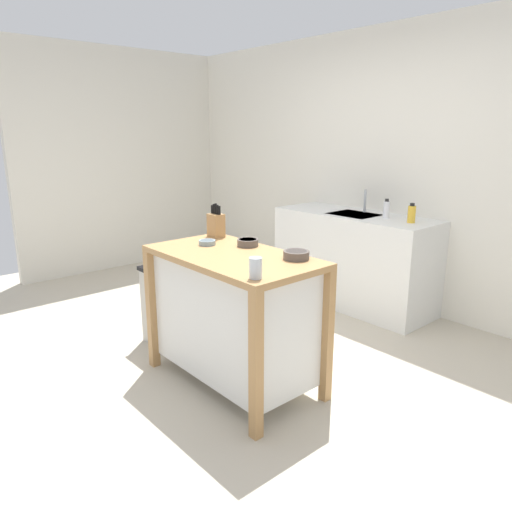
{
  "coord_description": "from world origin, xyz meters",
  "views": [
    {
      "loc": [
        2.52,
        -1.96,
        1.67
      ],
      "look_at": [
        0.22,
        0.06,
        0.85
      ],
      "focal_mm": 33.37,
      "sensor_mm": 36.0,
      "label": 1
    }
  ],
  "objects_px": {
    "kitchen_island": "(233,312)",
    "trash_bin": "(166,306)",
    "drinking_cup": "(256,268)",
    "sink_faucet": "(365,201)",
    "knife_block": "(216,224)",
    "bowl_ceramic_small": "(207,242)",
    "bowl_ceramic_wide": "(248,242)",
    "bottle_hand_soap": "(412,214)",
    "bottle_dish_soap": "(386,209)",
    "bowl_stoneware_deep": "(296,255)"
  },
  "relations": [
    {
      "from": "kitchen_island",
      "to": "bottle_hand_soap",
      "type": "xyz_separation_m",
      "value": [
        0.16,
        1.83,
        0.47
      ]
    },
    {
      "from": "kitchen_island",
      "to": "bowl_ceramic_small",
      "type": "xyz_separation_m",
      "value": [
        -0.3,
        0.02,
        0.42
      ]
    },
    {
      "from": "drinking_cup",
      "to": "sink_faucet",
      "type": "height_order",
      "value": "sink_faucet"
    },
    {
      "from": "bowl_ceramic_wide",
      "to": "trash_bin",
      "type": "height_order",
      "value": "bowl_ceramic_wide"
    },
    {
      "from": "bowl_ceramic_small",
      "to": "sink_faucet",
      "type": "relative_size",
      "value": 0.52
    },
    {
      "from": "bowl_stoneware_deep",
      "to": "bottle_dish_soap",
      "type": "relative_size",
      "value": 0.92
    },
    {
      "from": "drinking_cup",
      "to": "bottle_hand_soap",
      "type": "relative_size",
      "value": 0.67
    },
    {
      "from": "knife_block",
      "to": "bottle_hand_soap",
      "type": "distance_m",
      "value": 1.73
    },
    {
      "from": "bowl_ceramic_wide",
      "to": "bowl_ceramic_small",
      "type": "relative_size",
      "value": 1.25
    },
    {
      "from": "knife_block",
      "to": "bottle_hand_soap",
      "type": "relative_size",
      "value": 1.46
    },
    {
      "from": "knife_block",
      "to": "sink_faucet",
      "type": "xyz_separation_m",
      "value": [
        0.04,
        1.75,
        0.01
      ]
    },
    {
      "from": "kitchen_island",
      "to": "bowl_ceramic_wide",
      "type": "height_order",
      "value": "bowl_ceramic_wide"
    },
    {
      "from": "bowl_ceramic_wide",
      "to": "sink_faucet",
      "type": "xyz_separation_m",
      "value": [
        -0.33,
        1.76,
        0.08
      ]
    },
    {
      "from": "trash_bin",
      "to": "bowl_ceramic_small",
      "type": "bearing_deg",
      "value": 4.65
    },
    {
      "from": "bowl_ceramic_wide",
      "to": "bowl_ceramic_small",
      "type": "height_order",
      "value": "bowl_ceramic_wide"
    },
    {
      "from": "bottle_hand_soap",
      "to": "bowl_stoneware_deep",
      "type": "bearing_deg",
      "value": -83.2
    },
    {
      "from": "trash_bin",
      "to": "bottle_hand_soap",
      "type": "relative_size",
      "value": 3.73
    },
    {
      "from": "drinking_cup",
      "to": "trash_bin",
      "type": "bearing_deg",
      "value": 170.99
    },
    {
      "from": "bowl_ceramic_small",
      "to": "bottle_hand_soap",
      "type": "relative_size",
      "value": 0.68
    },
    {
      "from": "bowl_stoneware_deep",
      "to": "bottle_dish_soap",
      "type": "height_order",
      "value": "bottle_dish_soap"
    },
    {
      "from": "kitchen_island",
      "to": "bottle_dish_soap",
      "type": "xyz_separation_m",
      "value": [
        -0.11,
        1.86,
        0.47
      ]
    },
    {
      "from": "knife_block",
      "to": "bottle_dish_soap",
      "type": "relative_size",
      "value": 1.42
    },
    {
      "from": "bowl_ceramic_wide",
      "to": "bottle_dish_soap",
      "type": "distance_m",
      "value": 1.65
    },
    {
      "from": "knife_block",
      "to": "bottle_dish_soap",
      "type": "height_order",
      "value": "knife_block"
    },
    {
      "from": "knife_block",
      "to": "drinking_cup",
      "type": "height_order",
      "value": "knife_block"
    },
    {
      "from": "kitchen_island",
      "to": "sink_faucet",
      "type": "height_order",
      "value": "sink_faucet"
    },
    {
      "from": "kitchen_island",
      "to": "trash_bin",
      "type": "xyz_separation_m",
      "value": [
        -0.83,
        -0.02,
        -0.19
      ]
    },
    {
      "from": "knife_block",
      "to": "bowl_ceramic_small",
      "type": "distance_m",
      "value": 0.27
    },
    {
      "from": "kitchen_island",
      "to": "bottle_dish_soap",
      "type": "height_order",
      "value": "bottle_dish_soap"
    },
    {
      "from": "bowl_ceramic_small",
      "to": "bottle_dish_soap",
      "type": "relative_size",
      "value": 0.66
    },
    {
      "from": "kitchen_island",
      "to": "bowl_ceramic_small",
      "type": "height_order",
      "value": "bowl_ceramic_small"
    },
    {
      "from": "bottle_hand_soap",
      "to": "bowl_ceramic_wide",
      "type": "bearing_deg",
      "value": -99.09
    },
    {
      "from": "bowl_ceramic_wide",
      "to": "bottle_hand_soap",
      "type": "height_order",
      "value": "bottle_hand_soap"
    },
    {
      "from": "bottle_hand_soap",
      "to": "bottle_dish_soap",
      "type": "relative_size",
      "value": 0.97
    },
    {
      "from": "drinking_cup",
      "to": "trash_bin",
      "type": "xyz_separation_m",
      "value": [
        -1.32,
        0.21,
        -0.64
      ]
    },
    {
      "from": "kitchen_island",
      "to": "bowl_ceramic_wide",
      "type": "distance_m",
      "value": 0.48
    },
    {
      "from": "bowl_stoneware_deep",
      "to": "trash_bin",
      "type": "bearing_deg",
      "value": -168.74
    },
    {
      "from": "bowl_ceramic_wide",
      "to": "bowl_stoneware_deep",
      "type": "bearing_deg",
      "value": 0.66
    },
    {
      "from": "drinking_cup",
      "to": "bottle_dish_soap",
      "type": "xyz_separation_m",
      "value": [
        -0.6,
        2.09,
        0.02
      ]
    },
    {
      "from": "kitchen_island",
      "to": "bowl_stoneware_deep",
      "type": "height_order",
      "value": "bowl_stoneware_deep"
    },
    {
      "from": "knife_block",
      "to": "drinking_cup",
      "type": "bearing_deg",
      "value": -25.32
    },
    {
      "from": "kitchen_island",
      "to": "bowl_stoneware_deep",
      "type": "xyz_separation_m",
      "value": [
        0.36,
        0.21,
        0.42
      ]
    },
    {
      "from": "bottle_dish_soap",
      "to": "kitchen_island",
      "type": "bearing_deg",
      "value": -86.62
    },
    {
      "from": "bowl_ceramic_wide",
      "to": "bottle_dish_soap",
      "type": "bearing_deg",
      "value": 90.49
    },
    {
      "from": "kitchen_island",
      "to": "sink_faucet",
      "type": "xyz_separation_m",
      "value": [
        -0.43,
        1.97,
        0.5
      ]
    },
    {
      "from": "drinking_cup",
      "to": "knife_block",
      "type": "bearing_deg",
      "value": 154.68
    },
    {
      "from": "drinking_cup",
      "to": "bottle_hand_soap",
      "type": "bearing_deg",
      "value": 98.91
    },
    {
      "from": "bottle_dish_soap",
      "to": "bowl_stoneware_deep",
      "type": "bearing_deg",
      "value": -74.21
    },
    {
      "from": "sink_faucet",
      "to": "bottle_hand_soap",
      "type": "relative_size",
      "value": 1.3
    },
    {
      "from": "knife_block",
      "to": "sink_faucet",
      "type": "distance_m",
      "value": 1.75
    }
  ]
}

